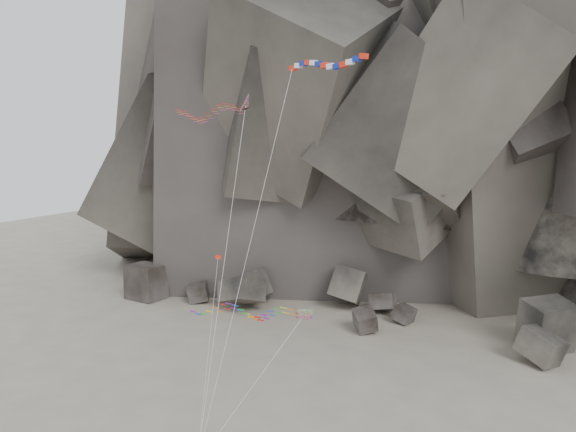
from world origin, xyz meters
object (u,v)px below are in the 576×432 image
at_px(banner_kite, 324,67).
at_px(pennant_kite, 214,293).
at_px(parafoil_kite, 241,311).
at_px(delta_kite, 205,113).

height_order(banner_kite, pennant_kite, banner_kite).
bearing_deg(pennant_kite, parafoil_kite, 33.31).
xyz_separation_m(delta_kite, parafoil_kite, (4.80, -2.04, -17.70)).
bearing_deg(parafoil_kite, pennant_kite, -136.83).
relative_size(banner_kite, pennant_kite, 2.18).
bearing_deg(delta_kite, banner_kite, -1.76).
distance_m(banner_kite, parafoil_kite, 22.47).
xyz_separation_m(banner_kite, pennant_kite, (-8.31, -4.68, -19.40)).
bearing_deg(parafoil_kite, banner_kite, 18.75).
xyz_separation_m(banner_kite, parafoil_kite, (-6.66, -2.87, -21.27)).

